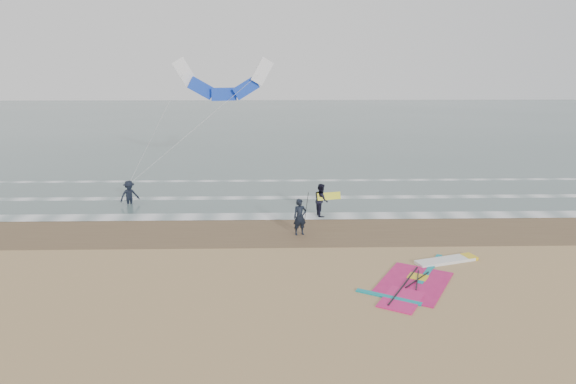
{
  "coord_description": "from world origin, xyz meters",
  "views": [
    {
      "loc": [
        -1.57,
        -18.04,
        8.2
      ],
      "look_at": [
        -1.03,
        5.0,
        2.2
      ],
      "focal_mm": 32.0,
      "sensor_mm": 36.0,
      "label": 1
    }
  ],
  "objects_px": {
    "person_wading": "(129,190)",
    "surf_kite": "(223,83)",
    "windsurf_rig": "(424,277)",
    "person_walking": "(321,200)",
    "person_standing": "(300,217)"
  },
  "relations": [
    {
      "from": "person_wading",
      "to": "surf_kite",
      "type": "distance_m",
      "value": 8.8
    },
    {
      "from": "person_walking",
      "to": "person_wading",
      "type": "bearing_deg",
      "value": 68.2
    },
    {
      "from": "person_standing",
      "to": "person_wading",
      "type": "height_order",
      "value": "person_standing"
    },
    {
      "from": "windsurf_rig",
      "to": "person_standing",
      "type": "bearing_deg",
      "value": 131.67
    },
    {
      "from": "person_wading",
      "to": "surf_kite",
      "type": "relative_size",
      "value": 0.21
    },
    {
      "from": "windsurf_rig",
      "to": "person_wading",
      "type": "relative_size",
      "value": 3.2
    },
    {
      "from": "person_walking",
      "to": "person_wading",
      "type": "distance_m",
      "value": 11.2
    },
    {
      "from": "person_standing",
      "to": "person_walking",
      "type": "height_order",
      "value": "person_walking"
    },
    {
      "from": "windsurf_rig",
      "to": "person_walking",
      "type": "xyz_separation_m",
      "value": [
        -3.29,
        8.15,
        0.85
      ]
    },
    {
      "from": "person_wading",
      "to": "surf_kite",
      "type": "xyz_separation_m",
      "value": [
        5.23,
        4.0,
        5.85
      ]
    },
    {
      "from": "windsurf_rig",
      "to": "person_walking",
      "type": "bearing_deg",
      "value": 111.98
    },
    {
      "from": "person_standing",
      "to": "windsurf_rig",
      "type": "bearing_deg",
      "value": -64.91
    },
    {
      "from": "person_standing",
      "to": "person_walking",
      "type": "xyz_separation_m",
      "value": [
        1.28,
        3.01,
        0.0
      ]
    },
    {
      "from": "surf_kite",
      "to": "windsurf_rig",
      "type": "bearing_deg",
      "value": -58.58
    },
    {
      "from": "windsurf_rig",
      "to": "person_standing",
      "type": "distance_m",
      "value": 6.93
    }
  ]
}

